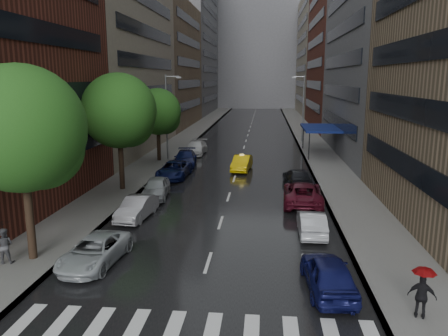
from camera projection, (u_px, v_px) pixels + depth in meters
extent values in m
plane|color=gray|center=(195.00, 304.00, 17.37)|extent=(220.00, 220.00, 0.00)
cube|color=black|center=(247.00, 137.00, 66.11)|extent=(14.00, 140.00, 0.01)
cube|color=gray|center=(189.00, 136.00, 66.92)|extent=(4.00, 140.00, 0.15)
cube|color=gray|center=(307.00, 137.00, 65.27)|extent=(4.00, 140.00, 0.15)
cube|color=silver|center=(22.00, 323.00, 15.98)|extent=(0.55, 2.80, 0.01)
cube|color=silver|center=(59.00, 325.00, 15.85)|extent=(0.55, 2.80, 0.01)
cube|color=silver|center=(96.00, 327.00, 15.72)|extent=(0.55, 2.80, 0.01)
cube|color=silver|center=(134.00, 330.00, 15.59)|extent=(0.55, 2.80, 0.01)
cube|color=silver|center=(172.00, 332.00, 15.47)|extent=(0.55, 2.80, 0.01)
cube|color=silver|center=(211.00, 334.00, 15.34)|extent=(0.55, 2.80, 0.01)
cube|color=silver|center=(251.00, 336.00, 15.21)|extent=(0.55, 2.80, 0.01)
cube|color=gray|center=(114.00, 5.00, 50.38)|extent=(8.00, 28.00, 34.00)
cube|color=#937A5B|center=(168.00, 65.00, 78.89)|extent=(8.00, 28.00, 22.00)
cube|color=slate|center=(194.00, 35.00, 106.50)|extent=(8.00, 32.00, 38.00)
cube|color=slate|center=(378.00, 49.00, 48.64)|extent=(8.00, 28.00, 24.00)
cube|color=maroon|center=(339.00, 23.00, 74.71)|extent=(8.00, 28.00, 36.00)
cube|color=gray|center=(318.00, 56.00, 104.77)|extent=(8.00, 32.00, 28.00)
cube|color=slate|center=(257.00, 53.00, 129.13)|extent=(40.00, 14.00, 32.00)
cylinder|color=#382619|center=(29.00, 210.00, 20.97)|extent=(0.40, 0.40, 5.22)
sphere|color=#1E5116|center=(21.00, 129.00, 20.17)|extent=(5.97, 5.97, 5.97)
cylinder|color=#382619|center=(121.00, 159.00, 34.35)|extent=(0.40, 0.40, 5.07)
sphere|color=#1E5116|center=(119.00, 111.00, 33.57)|extent=(5.80, 5.80, 5.80)
cylinder|color=#382619|center=(159.00, 142.00, 46.39)|extent=(0.40, 0.40, 4.27)
sphere|color=#1E5116|center=(158.00, 112.00, 45.74)|extent=(4.88, 4.88, 4.88)
imported|color=#DBB50B|center=(242.00, 163.00, 42.10)|extent=(2.00, 4.60, 1.47)
imported|color=#B5BBBF|center=(95.00, 251.00, 20.96)|extent=(2.63, 4.97, 1.33)
imported|color=#A4A3A9|center=(137.00, 208.00, 27.78)|extent=(1.90, 4.40, 1.41)
imported|color=#A1A6AA|center=(156.00, 188.00, 32.63)|extent=(2.19, 4.61, 1.52)
imported|color=#0D143E|center=(174.00, 170.00, 39.07)|extent=(2.58, 5.38, 1.48)
imported|color=#0D1440|center=(185.00, 158.00, 44.44)|extent=(2.65, 5.46, 1.53)
imported|color=silver|center=(196.00, 148.00, 51.12)|extent=(2.37, 5.43, 1.55)
imported|color=#111450|center=(328.00, 274.00, 18.29)|extent=(2.18, 4.73, 1.57)
imported|color=silver|center=(311.00, 223.00, 24.98)|extent=(1.46, 4.15, 1.37)
imported|color=#52101F|center=(303.00, 193.00, 30.91)|extent=(2.92, 5.90, 1.61)
imported|color=black|center=(297.00, 177.00, 36.23)|extent=(2.42, 5.05, 1.42)
imported|color=#525257|center=(4.00, 246.00, 20.73)|extent=(0.94, 0.79, 1.72)
imported|color=black|center=(2.00, 230.00, 20.57)|extent=(0.96, 0.98, 0.88)
imported|color=black|center=(422.00, 296.00, 15.96)|extent=(1.07, 0.73, 1.69)
imported|color=#9A0B0E|center=(424.00, 276.00, 15.79)|extent=(0.82, 0.82, 0.72)
cylinder|color=gray|center=(167.00, 118.00, 46.38)|extent=(0.18, 0.18, 9.00)
cube|color=gray|center=(179.00, 77.00, 45.40)|extent=(0.50, 0.22, 0.16)
cylinder|color=gray|center=(303.00, 109.00, 59.57)|extent=(0.18, 0.18, 9.00)
cube|color=gray|center=(294.00, 77.00, 58.85)|extent=(0.50, 0.22, 0.16)
cube|color=navy|center=(321.00, 128.00, 50.02)|extent=(4.00, 8.00, 0.25)
cylinder|color=black|center=(309.00, 146.00, 46.77)|extent=(0.12, 0.12, 3.00)
cylinder|color=black|center=(303.00, 137.00, 54.18)|extent=(0.12, 0.12, 3.00)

